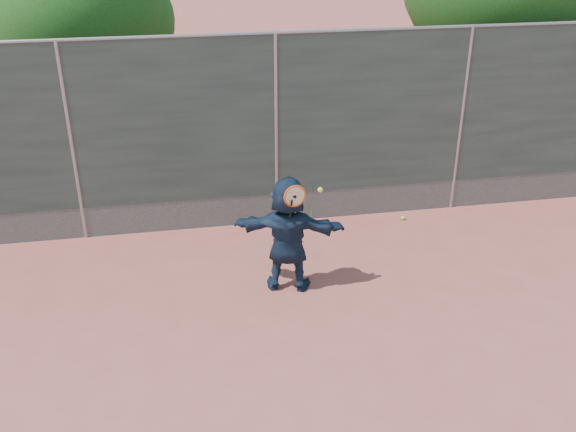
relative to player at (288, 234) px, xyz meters
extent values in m
plane|color=#9E4C42|center=(0.17, -1.55, -0.79)|extent=(80.00, 80.00, 0.00)
imported|color=#16253C|center=(0.00, 0.00, 0.00)|extent=(1.54, 0.85, 1.59)
sphere|color=#B4E833|center=(2.21, 1.63, -0.76)|extent=(0.07, 0.07, 0.07)
cube|color=#38423D|center=(0.17, 1.95, 0.96)|extent=(20.00, 0.04, 2.50)
cube|color=slate|center=(0.17, 1.95, -0.54)|extent=(20.00, 0.03, 0.50)
cylinder|color=gray|center=(0.17, 1.95, 2.21)|extent=(20.00, 0.05, 0.05)
cylinder|color=gray|center=(-2.83, 1.95, 0.71)|extent=(0.06, 0.06, 3.00)
cylinder|color=gray|center=(0.17, 1.95, 0.71)|extent=(0.06, 0.06, 3.00)
cylinder|color=gray|center=(3.17, 1.95, 0.71)|extent=(0.06, 0.06, 3.00)
torus|color=#CE4613|center=(0.05, -0.20, 0.63)|extent=(0.29, 0.07, 0.29)
cylinder|color=beige|center=(0.05, -0.20, 0.63)|extent=(0.25, 0.04, 0.25)
cylinder|color=black|center=(0.00, -0.18, 0.43)|extent=(0.05, 0.13, 0.33)
sphere|color=#B4E833|center=(0.39, -0.12, 0.65)|extent=(0.07, 0.07, 0.07)
cylinder|color=#382314|center=(4.67, 4.15, 0.51)|extent=(0.28, 0.28, 2.60)
cylinder|color=#382314|center=(-2.83, 4.95, 0.31)|extent=(0.28, 0.28, 2.20)
sphere|color=#23561C|center=(-2.83, 4.95, 2.23)|extent=(3.00, 3.00, 3.00)
sphere|color=#23561C|center=(-2.23, 5.15, 1.93)|extent=(2.10, 2.10, 2.10)
cone|color=#387226|center=(0.42, 1.83, -0.66)|extent=(0.03, 0.03, 0.26)
cone|color=#387226|center=(0.72, 1.85, -0.64)|extent=(0.03, 0.03, 0.30)
cone|color=#387226|center=(0.07, 1.81, -0.68)|extent=(0.03, 0.03, 0.22)
camera|label=1|loc=(-1.33, -7.24, 3.90)|focal=40.00mm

